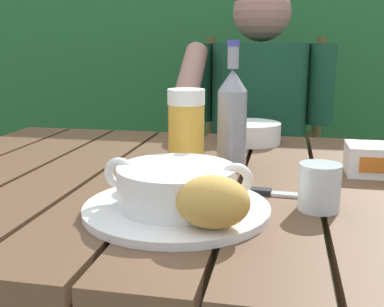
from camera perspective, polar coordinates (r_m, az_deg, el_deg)
The scene contains 13 objects.
dining_table at distance 0.95m, azimuth 1.48°, elevation -8.30°, with size 1.26×0.90×0.75m.
hedge_backdrop at distance 2.50m, azimuth 5.35°, elevation 12.00°, with size 3.51×0.85×2.14m.
chair_near_diner at distance 1.84m, azimuth 8.09°, elevation -3.31°, with size 0.46×0.42×1.02m.
person_eating at distance 1.59m, azimuth 7.82°, elevation 2.65°, with size 0.48×0.47×1.21m.
serving_plate at distance 0.73m, azimuth -1.87°, elevation -6.66°, with size 0.29×0.29×0.01m.
soup_bowl at distance 0.72m, azimuth -1.89°, elevation -3.81°, with size 0.23×0.18×0.07m.
bread_roll at distance 0.63m, azimuth 2.54°, elevation -5.89°, with size 0.10×0.08×0.07m.
beer_glass at distance 0.91m, azimuth -0.69°, elevation 2.51°, with size 0.07×0.07×0.17m.
beer_bottle at distance 0.96m, azimuth 4.87°, elevation 4.41°, with size 0.06×0.06×0.26m.
water_glass_small at distance 0.75m, azimuth 15.19°, elevation -3.94°, with size 0.07×0.07×0.07m.
butter_tub at distance 1.00m, azimuth 21.74°, elevation -0.71°, with size 0.13×0.10×0.06m.
table_knife at distance 0.82m, azimuth 9.39°, elevation -4.71°, with size 0.16×0.03×0.01m.
diner_bowl at distance 1.24m, azimuth 7.02°, elevation 2.51°, with size 0.16×0.16×0.05m.
Camera 1 is at (0.15, -0.87, 1.00)m, focal length 43.99 mm.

